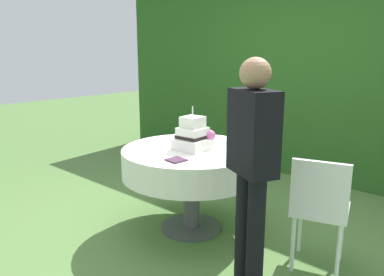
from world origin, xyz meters
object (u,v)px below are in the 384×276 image
wedding_cake (194,136)px  serving_plate_far (237,147)px  serving_plate_near (227,142)px  cake_table (191,163)px  garden_chair (320,204)px  napkin_stack (176,160)px  serving_plate_left (172,137)px  serving_plate_right (187,138)px  standing_person (252,162)px

wedding_cake → serving_plate_far: 0.41m
serving_plate_far → serving_plate_near: bearing=152.3°
cake_table → garden_chair: bearing=4.5°
napkin_stack → serving_plate_left: bearing=137.0°
cake_table → serving_plate_right: serving_plate_right is taller
serving_plate_left → serving_plate_near: bearing=18.5°
cake_table → serving_plate_far: size_ratio=9.15×
cake_table → serving_plate_far: serving_plate_far is taller
serving_plate_left → serving_plate_right: size_ratio=1.40×
serving_plate_left → cake_table: bearing=-24.2°
wedding_cake → serving_plate_far: size_ratio=2.83×
cake_table → garden_chair: (1.18, 0.09, -0.10)m
serving_plate_far → serving_plate_left: (-0.74, -0.09, 0.00)m
wedding_cake → serving_plate_right: size_ratio=3.72×
serving_plate_far → serving_plate_right: (-0.59, -0.02, 0.00)m
serving_plate_right → napkin_stack: 0.79m
wedding_cake → garden_chair: (1.15, 0.10, -0.35)m
serving_plate_near → napkin_stack: 0.76m
garden_chair → wedding_cake: bearing=-175.0°
cake_table → wedding_cake: 0.25m
cake_table → standing_person: standing_person is taller
serving_plate_near → serving_plate_far: bearing=-27.7°
wedding_cake → standing_person: 0.98m
serving_plate_left → garden_chair: garden_chair is taller
serving_plate_far → serving_plate_left: bearing=-173.1°
cake_table → serving_plate_left: serving_plate_left is taller
serving_plate_far → napkin_stack: bearing=-100.5°
napkin_stack → standing_person: standing_person is taller
serving_plate_near → serving_plate_left: (-0.56, -0.19, 0.00)m
serving_plate_near → serving_plate_right: same height
serving_plate_near → standing_person: 1.16m
serving_plate_right → wedding_cake: bearing=-39.6°
cake_table → serving_plate_near: bearing=74.3°
wedding_cake → serving_plate_right: bearing=140.4°
serving_plate_right → standing_person: 1.41m
wedding_cake → standing_person: standing_person is taller
garden_chair → serving_plate_right: bearing=173.3°
wedding_cake → napkin_stack: bearing=-69.5°
serving_plate_left → serving_plate_right: (0.15, 0.06, 0.00)m
serving_plate_far → serving_plate_right: size_ratio=1.31×
serving_plate_near → napkin_stack: bearing=-85.5°
wedding_cake → standing_person: size_ratio=0.24×
cake_table → serving_plate_near: size_ratio=11.15×
cake_table → serving_plate_left: bearing=155.8°
serving_plate_near → serving_plate_far: 0.21m
cake_table → napkin_stack: size_ratio=9.26×
cake_table → standing_person: size_ratio=0.79×
cake_table → serving_plate_right: bearing=138.2°
serving_plate_far → serving_plate_left: same height
garden_chair → napkin_stack: bearing=-155.2°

